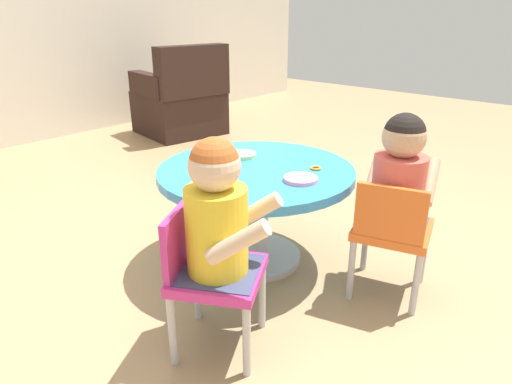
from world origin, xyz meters
The scene contains 14 objects.
ground_plane centered at (0.00, 0.00, 0.00)m, with size 10.00×10.00×0.00m, color tan.
craft_table centered at (0.00, 0.00, 0.37)m, with size 0.91×0.91×0.48m.
child_chair_left centered at (-0.57, -0.28, 0.31)m, with size 0.41×0.41×0.54m.
seated_child_left centered at (-0.55, -0.32, 0.53)m, with size 0.40×0.43×0.51m.
child_chair_right centered at (0.15, -0.62, 0.31)m, with size 0.37×0.37×0.54m.
seated_child_right centered at (0.18, -0.61, 0.53)m, with size 0.41×0.36×0.51m.
armchair_dark centered at (1.33, 2.15, 0.31)m, with size 0.81×0.82×0.85m.
rolling_pin centered at (-0.13, 0.10, 0.50)m, with size 0.13×0.21×0.05m.
craft_scissors centered at (-0.23, 0.05, 0.48)m, with size 0.08×0.14×0.01m.
playdough_blob_0 centered at (0.08, 0.16, 0.49)m, with size 0.14×0.14×0.02m, color #B2E58C.
playdough_blob_1 centered at (0.00, -0.25, 0.48)m, with size 0.15×0.15×0.02m, color pink.
cookie_cutter_0 centered at (0.17, -0.21, 0.48)m, with size 0.05×0.05×0.01m, color orange.
cookie_cutter_1 centered at (-0.07, 0.32, 0.48)m, with size 0.07×0.07×0.01m, color red.
cookie_cutter_2 centered at (-0.18, 0.04, 0.48)m, with size 0.06×0.06×0.01m, color #3F99D8.
Camera 1 is at (-1.48, -1.32, 1.16)m, focal length 32.09 mm.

